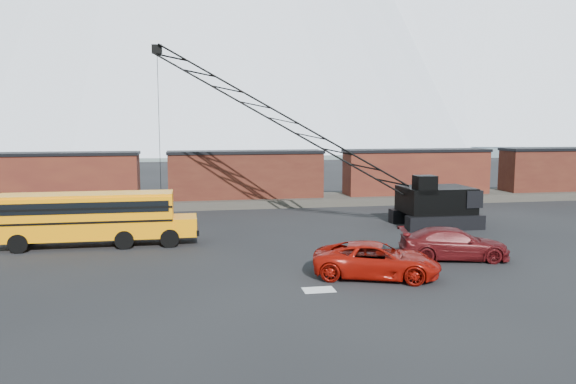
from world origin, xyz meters
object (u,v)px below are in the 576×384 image
school_bus (93,217)px  crawler_crane (293,126)px  maroon_suv (454,244)px  red_pickup (377,260)px

school_bus → crawler_crane: 14.60m
school_bus → crawler_crane: bearing=18.6°
maroon_suv → school_bus: bearing=83.5°
maroon_suv → crawler_crane: bearing=43.9°
school_bus → maroon_suv: school_bus is taller
school_bus → crawler_crane: (12.89, 4.33, 5.33)m
red_pickup → maroon_suv: maroon_suv is taller
red_pickup → crawler_crane: size_ratio=0.27×
school_bus → maroon_suv: 20.82m
crawler_crane → red_pickup: bearing=-83.8°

